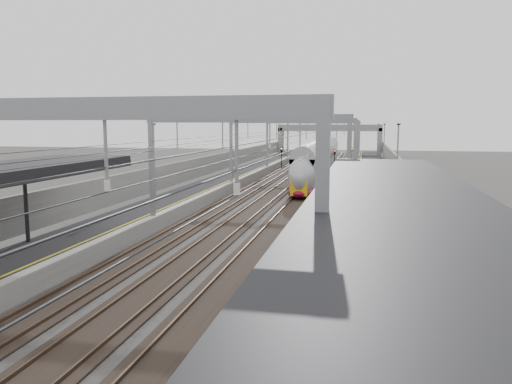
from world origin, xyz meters
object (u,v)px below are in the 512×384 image
at_px(overbridge, 329,132).
at_px(train, 319,163).
at_px(signal_green, 282,154).
at_px(bench, 388,255).

bearing_deg(overbridge, train, -87.98).
bearing_deg(train, overbridge, 92.02).
distance_m(overbridge, train, 42.61).
height_order(train, signal_green, train).
xyz_separation_m(overbridge, signal_green, (-5.20, -31.84, -2.89)).
relative_size(bench, signal_green, 0.56).
distance_m(train, bench, 45.22).
xyz_separation_m(overbridge, bench, (8.24, -87.16, -3.72)).
xyz_separation_m(train, bench, (6.74, -44.72, -0.35)).
height_order(overbridge, train, overbridge).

